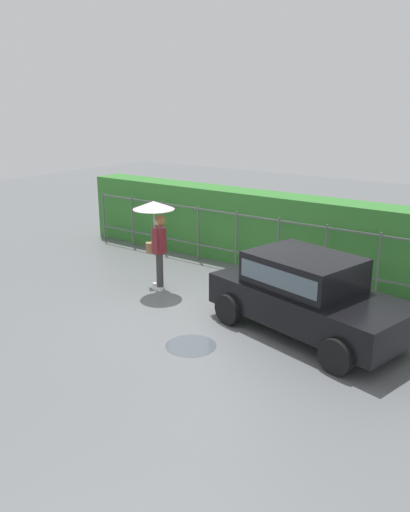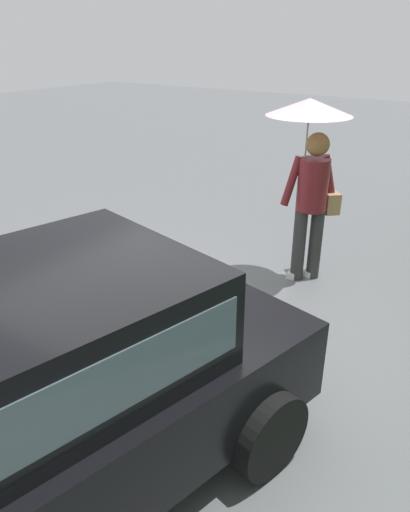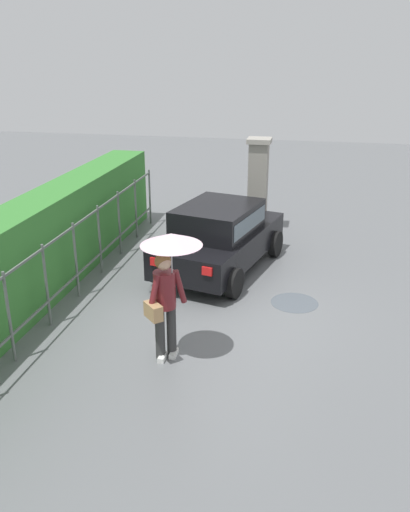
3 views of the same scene
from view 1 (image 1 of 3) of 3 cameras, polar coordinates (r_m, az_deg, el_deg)
ground_plane at (r=10.33m, az=0.18°, el=-6.85°), size 40.00×40.00×0.00m
car at (r=9.61m, az=11.18°, el=-3.87°), size 3.98×2.54×1.48m
pedestrian at (r=11.48m, az=-5.44°, el=3.25°), size 0.92×0.92×2.06m
fence_section at (r=12.78m, az=5.73°, el=1.66°), size 10.91×0.05×1.50m
hedge_row at (r=13.35m, az=7.31°, el=2.82°), size 11.86×0.90×1.90m
puddle_near at (r=9.23m, az=-1.57°, el=-9.89°), size 0.91×0.91×0.00m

